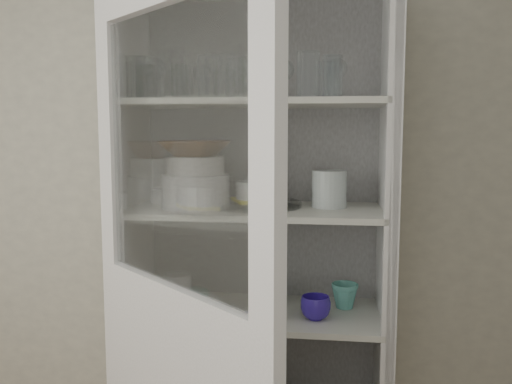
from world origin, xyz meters
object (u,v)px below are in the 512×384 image
Objects in this scene: cream_bowl at (196,165)px; pantry_cabinet at (258,285)px; goblet_2 at (284,79)px; measuring_cups at (205,311)px; yellow_trivet at (256,200)px; goblet_0 at (156,79)px; terracotta_bowl at (195,149)px; mug_teal at (345,296)px; teal_jar at (264,291)px; goblet_1 at (203,82)px; mug_white at (268,309)px; plate_stack_back at (174,195)px; goblet_3 at (337,78)px; grey_bowl_stack at (329,189)px; plate_stack_front at (196,191)px; white_ramekin at (256,190)px; white_canister at (178,290)px; cupboard_door at (177,361)px; glass_platter at (256,204)px; mug_blue at (316,308)px.

pantry_cabinet is at bearing 24.57° from cream_bowl.
goblet_2 reaches higher than cream_bowl.
cream_bowl reaches higher than measuring_cups.
goblet_2 is at bearing 31.32° from yellow_trivet.
measuring_cups is at bearing -39.93° from goblet_0.
terracotta_bowl is 0.81m from mug_teal.
pantry_cabinet is 17.90× the size of teal_jar.
goblet_0 is at bearing 174.37° from goblet_1.
mug_teal is 1.12× the size of mug_white.
plate_stack_back reaches higher than teal_jar.
goblet_1 is at bearing 172.97° from teal_jar.
yellow_trivet is (-0.30, -0.07, -0.46)m from goblet_3.
cream_bowl is 1.54× the size of grey_bowl_stack.
yellow_trivet is (0.22, 0.05, -0.20)m from terracotta_bowl.
plate_stack_front is 2.74× the size of mug_white.
white_ramekin is at bearing -10.54° from goblet_0.
teal_jar reaches higher than mug_teal.
white_canister reaches higher than teal_jar.
measuring_cups is at bearing -77.52° from goblet_1.
cupboard_door is at bearing -127.26° from goblet_3.
goblet_0 is 1.34× the size of grey_bowl_stack.
teal_jar is at bearing 46.12° from yellow_trivet.
glass_platter is (-0.30, -0.07, -0.48)m from goblet_3.
goblet_1 reaches higher than mug_blue.
white_ramekin is (0.22, 0.05, -0.16)m from terracotta_bowl.
mug_white is (-0.17, -0.04, 0.00)m from mug_blue.
cream_bowl is 0.59m from mug_white.
terracotta_bowl is 0.62m from teal_jar.
cupboard_door is 18.15× the size of mug_blue.
teal_jar is at bearing -171.37° from goblet_3.
goblet_2 is 0.47m from yellow_trivet.
yellow_trivet is (0.22, 0.05, -0.13)m from cream_bowl.
plate_stack_back is 0.73m from mug_blue.
mug_white is at bearing -158.99° from mug_teal.
measuring_cups is at bearing -146.93° from glass_platter.
terracotta_bowl is (-0.06, 0.49, 0.61)m from cupboard_door.
plate_stack_front is at bearing -171.97° from grey_bowl_stack.
pantry_cabinet is 0.60m from terracotta_bowl.
teal_jar is (-0.25, 0.01, -0.41)m from grey_bowl_stack.
white_canister is at bearing -141.93° from goblet_1.
cupboard_door is 8.24× the size of terracotta_bowl.
goblet_3 reaches higher than goblet_2.
mug_white is at bearing -77.37° from teal_jar.
mug_teal is at bearing 9.78° from cream_bowl.
terracotta_bowl reaches higher than white_canister.
cupboard_door is at bearing -107.05° from glass_platter.
goblet_0 is 1.00× the size of plate_stack_back.
cream_bowl reaches higher than mug_white.
cupboard_door reaches higher than goblet_1.
mug_teal is (0.34, 0.04, -0.42)m from white_ramekin.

